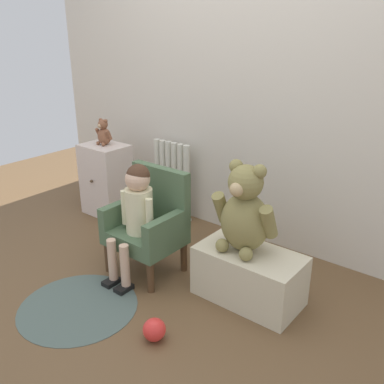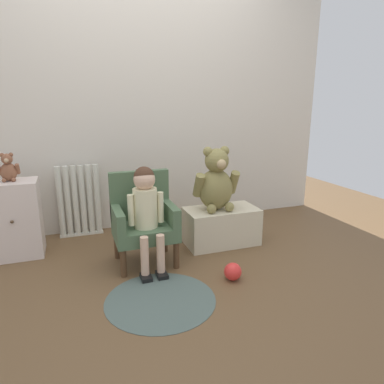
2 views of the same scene
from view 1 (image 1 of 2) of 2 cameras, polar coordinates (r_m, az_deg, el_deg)
ground_plane at (r=2.52m, az=-10.41°, el=-15.25°), size 6.00×6.00×0.00m
back_wall at (r=3.03m, az=7.18°, el=15.73°), size 3.80×0.05×2.40m
radiator at (r=3.46m, az=-2.72°, el=1.53°), size 0.37×0.05×0.63m
small_dresser at (r=3.61m, az=-11.35°, el=1.64°), size 0.37×0.31×0.59m
child_armchair at (r=2.72m, az=-5.68°, el=-3.99°), size 0.44×0.37×0.67m
child_figure at (r=2.59m, az=-7.47°, el=-1.86°), size 0.25×0.35×0.73m
low_bench at (r=2.51m, az=7.58°, el=-11.00°), size 0.60×0.33×0.30m
large_teddy_bear at (r=2.36m, az=7.05°, el=-2.74°), size 0.38×0.26×0.52m
small_teddy_bear at (r=3.51m, az=-11.68°, el=7.66°), size 0.15×0.11×0.21m
floor_rug at (r=2.59m, az=-14.93°, el=-14.56°), size 0.67×0.67×0.01m
toy_ball at (r=2.27m, az=-5.05°, el=-17.81°), size 0.12×0.12×0.12m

